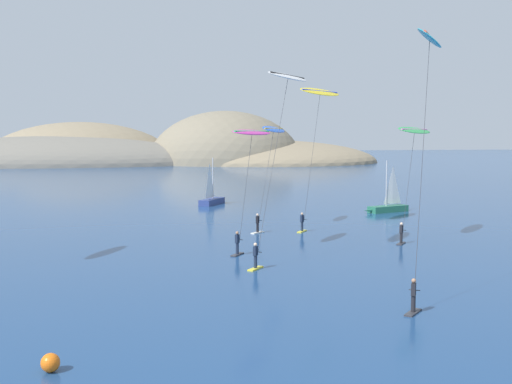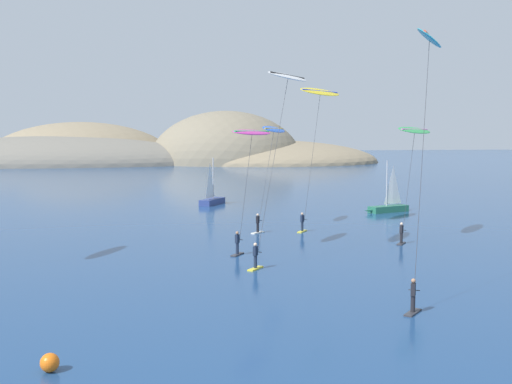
{
  "view_description": "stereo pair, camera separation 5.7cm",
  "coord_description": "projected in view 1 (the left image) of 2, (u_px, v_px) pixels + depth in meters",
  "views": [
    {
      "loc": [
        -3.69,
        -14.86,
        8.67
      ],
      "look_at": [
        4.23,
        28.89,
        4.59
      ],
      "focal_mm": 45.0,
      "sensor_mm": 36.0,
      "label": 1
    },
    {
      "loc": [
        -3.63,
        -14.87,
        8.67
      ],
      "look_at": [
        4.23,
        28.89,
        4.59
      ],
      "focal_mm": 45.0,
      "sensor_mm": 36.0,
      "label": 2
    }
  ],
  "objects": [
    {
      "name": "kitesurfer_cyan",
      "position": [
        428.0,
        61.0,
        33.25
      ],
      "size": [
        4.51,
        6.39,
        14.12
      ],
      "color": "#2D2D33",
      "rests_on": "ground"
    },
    {
      "name": "kitesurfer_yellow",
      "position": [
        319.0,
        100.0,
        57.67
      ],
      "size": [
        5.66,
        5.38,
        12.84
      ],
      "color": "yellow",
      "rests_on": "ground"
    },
    {
      "name": "headland_island",
      "position": [
        159.0,
        163.0,
        185.98
      ],
      "size": [
        139.43,
        55.27,
        30.38
      ],
      "color": "#84755B",
      "rests_on": "ground"
    },
    {
      "name": "kitesurfer_green",
      "position": [
        414.0,
        136.0,
        51.63
      ],
      "size": [
        5.47,
        5.7,
        9.27
      ],
      "color": "#2D2D33",
      "rests_on": "ground"
    },
    {
      "name": "kitesurfer_white",
      "position": [
        286.0,
        89.0,
        43.95
      ],
      "size": [
        5.91,
        7.24,
        12.93
      ],
      "color": "yellow",
      "rests_on": "ground"
    },
    {
      "name": "kitesurfer_blue",
      "position": [
        272.0,
        137.0,
        58.41
      ],
      "size": [
        4.63,
        6.26,
        9.41
      ],
      "color": "silver",
      "rests_on": "ground"
    },
    {
      "name": "sailboat_near",
      "position": [
        386.0,
        206.0,
        70.61
      ],
      "size": [
        5.87,
        3.01,
        5.7
      ],
      "color": "#23664C",
      "rests_on": "ground"
    },
    {
      "name": "kitesurfer_magenta",
      "position": [
        251.0,
        142.0,
        46.77
      ],
      "size": [
        4.31,
        4.86,
        9.01
      ],
      "color": "#2D2D33",
      "rests_on": "ground"
    },
    {
      "name": "sailboat_far",
      "position": [
        213.0,
        199.0,
        78.67
      ],
      "size": [
        3.88,
        5.59,
        5.7
      ],
      "color": "navy",
      "rests_on": "ground"
    },
    {
      "name": "marker_buoy",
      "position": [
        50.0,
        363.0,
        23.31
      ],
      "size": [
        0.7,
        0.7,
        0.7
      ],
      "primitive_type": "sphere",
      "color": "orange",
      "rests_on": "ground"
    }
  ]
}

